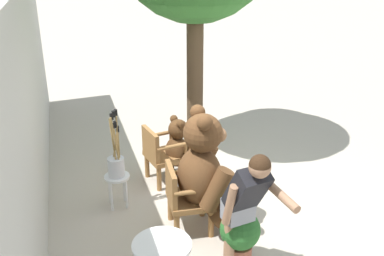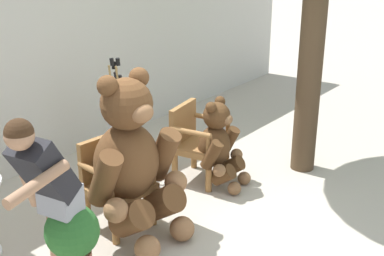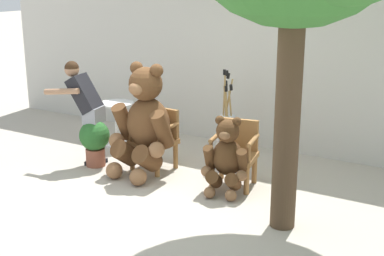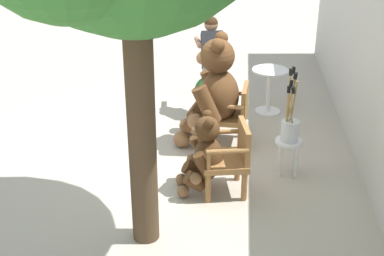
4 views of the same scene
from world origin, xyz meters
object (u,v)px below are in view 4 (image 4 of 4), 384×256
teddy_bear_large (213,92)px  round_side_table (269,86)px  person_visitor (212,60)px  wooden_chair_right (229,156)px  white_stool (288,148)px  wooden_chair_left (232,113)px  brush_bucket (290,125)px  potted_plant (209,95)px  teddy_bear_small (204,154)px

teddy_bear_large → round_side_table: bearing=144.2°
person_visitor → round_side_table: bearing=100.1°
teddy_bear_large → wooden_chair_right: bearing=11.8°
person_visitor → white_stool: (1.75, 1.07, -0.55)m
person_visitor → round_side_table: (-0.16, 0.90, -0.46)m
teddy_bear_large → round_side_table: size_ratio=2.17×
wooden_chair_left → brush_bucket: brush_bucket is taller
wooden_chair_left → white_stool: wooden_chair_left is taller
person_visitor → round_side_table: person_visitor is taller
white_stool → brush_bucket: (-0.00, -0.00, 0.32)m
wooden_chair_left → brush_bucket: bearing=43.3°
wooden_chair_left → teddy_bear_large: size_ratio=0.55×
potted_plant → teddy_bear_large: bearing=7.8°
white_stool → brush_bucket: size_ratio=0.49×
wooden_chair_left → person_visitor: bearing=-160.8°
round_side_table → wooden_chair_right: bearing=-13.0°
wooden_chair_left → potted_plant: bearing=-155.4°
wooden_chair_left → brush_bucket: (0.76, 0.72, 0.21)m
teddy_bear_small → white_stool: bearing=116.6°
teddy_bear_large → person_visitor: 0.99m
white_stool → potted_plant: potted_plant is taller
teddy_bear_large → person_visitor: bearing=-175.4°
wooden_chair_right → white_stool: size_ratio=1.87×
potted_plant → round_side_table: bearing=109.1°
teddy_bear_small → potted_plant: (-2.10, -0.08, -0.09)m
person_visitor → brush_bucket: (1.75, 1.06, -0.23)m
wooden_chair_right → wooden_chair_left: bearing=180.0°
teddy_bear_small → person_visitor: size_ratio=0.66×
wooden_chair_right → round_side_table: 2.46m
teddy_bear_large → potted_plant: 0.90m
teddy_bear_small → wooden_chair_left: bearing=167.0°
person_visitor → round_side_table: size_ratio=2.10×
wooden_chair_left → brush_bucket: size_ratio=0.92×
person_visitor → potted_plant: (0.16, -0.03, -0.51)m
teddy_bear_small → brush_bucket: (-0.51, 1.01, 0.18)m
round_side_table → person_visitor: bearing=-79.9°
person_visitor → teddy_bear_small: bearing=1.2°
teddy_bear_small → white_stool: (-0.51, 1.02, -0.13)m
teddy_bear_large → potted_plant: bearing=-172.2°
brush_bucket → wooden_chair_left: bearing=-136.7°
round_side_table → potted_plant: bearing=-70.9°
wooden_chair_left → person_visitor: 1.13m
person_visitor → potted_plant: size_ratio=2.23×
teddy_bear_large → round_side_table: 1.43m
wooden_chair_right → brush_bucket: 0.90m
wooden_chair_left → wooden_chair_right: bearing=-0.0°
wooden_chair_left → person_visitor: (-0.98, -0.34, 0.44)m
teddy_bear_large → brush_bucket: bearing=51.8°
wooden_chair_right → round_side_table: bearing=167.0°
teddy_bear_small → person_visitor: 2.30m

